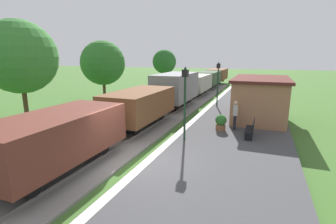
% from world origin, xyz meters
% --- Properties ---
extents(ground_plane, '(160.00, 160.00, 0.00)m').
position_xyz_m(ground_plane, '(0.00, 0.00, 0.00)').
color(ground_plane, '#3D6628').
extents(platform_slab, '(6.00, 60.00, 0.25)m').
position_xyz_m(platform_slab, '(3.20, 0.00, 0.12)').
color(platform_slab, '#424244').
rests_on(platform_slab, ground).
extents(platform_edge_stripe, '(0.36, 60.00, 0.01)m').
position_xyz_m(platform_edge_stripe, '(0.40, 0.00, 0.25)').
color(platform_edge_stripe, silver).
rests_on(platform_edge_stripe, platform_slab).
extents(track_ballast, '(3.80, 60.00, 0.12)m').
position_xyz_m(track_ballast, '(-2.40, 0.00, 0.06)').
color(track_ballast, gray).
rests_on(track_ballast, ground).
extents(rail_near, '(0.07, 60.00, 0.14)m').
position_xyz_m(rail_near, '(-1.68, 0.00, 0.19)').
color(rail_near, slate).
rests_on(rail_near, track_ballast).
extents(rail_far, '(0.07, 60.00, 0.14)m').
position_xyz_m(rail_far, '(-3.12, 0.00, 0.19)').
color(rail_far, slate).
rests_on(rail_far, track_ballast).
extents(freight_train, '(2.50, 39.20, 2.72)m').
position_xyz_m(freight_train, '(-2.40, 14.71, 1.45)').
color(freight_train, brown).
rests_on(freight_train, rail_near).
extents(station_hut, '(3.50, 5.80, 2.78)m').
position_xyz_m(station_hut, '(4.40, 9.34, 1.65)').
color(station_hut, '#9E6B4C').
rests_on(station_hut, platform_slab).
extents(bench_near_hut, '(0.42, 1.50, 0.91)m').
position_xyz_m(bench_near_hut, '(4.13, 4.89, 0.72)').
color(bench_near_hut, black).
rests_on(bench_near_hut, platform_slab).
extents(bench_down_platform, '(0.42, 1.50, 0.91)m').
position_xyz_m(bench_down_platform, '(4.13, 13.73, 0.72)').
color(bench_down_platform, black).
rests_on(bench_down_platform, platform_slab).
extents(person_waiting, '(0.30, 0.42, 1.71)m').
position_xyz_m(person_waiting, '(3.18, 5.99, 1.18)').
color(person_waiting, black).
rests_on(person_waiting, platform_slab).
extents(potted_planter, '(0.64, 0.64, 0.92)m').
position_xyz_m(potted_planter, '(2.45, 5.62, 0.72)').
color(potted_planter, brown).
rests_on(potted_planter, platform_slab).
extents(lamp_post_near, '(0.28, 0.28, 3.70)m').
position_xyz_m(lamp_post_near, '(1.01, 3.24, 2.80)').
color(lamp_post_near, '#193823').
rests_on(lamp_post_near, platform_slab).
extents(lamp_post_far, '(0.28, 0.28, 3.70)m').
position_xyz_m(lamp_post_far, '(1.01, 12.37, 2.80)').
color(lamp_post_far, '#193823').
rests_on(lamp_post_far, platform_slab).
extents(tree_trackside_mid, '(4.48, 4.48, 6.61)m').
position_xyz_m(tree_trackside_mid, '(-9.51, 2.94, 4.36)').
color(tree_trackside_mid, '#4C3823').
rests_on(tree_trackside_mid, ground).
extents(tree_trackside_far, '(4.16, 4.16, 5.85)m').
position_xyz_m(tree_trackside_far, '(-9.82, 11.83, 3.76)').
color(tree_trackside_far, '#4C3823').
rests_on(tree_trackside_far, ground).
extents(tree_field_left, '(2.81, 2.81, 5.15)m').
position_xyz_m(tree_field_left, '(-6.70, 19.67, 3.72)').
color(tree_field_left, '#4C3823').
rests_on(tree_field_left, ground).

